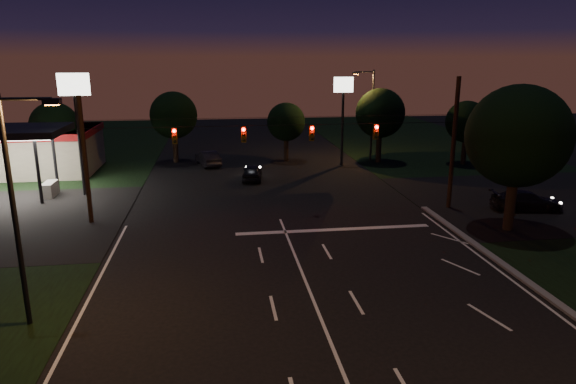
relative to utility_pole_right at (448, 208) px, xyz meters
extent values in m
plane|color=black|center=(-12.00, -15.00, 0.00)|extent=(140.00, 140.00, 0.00)
cube|color=black|center=(8.00, 1.00, 0.00)|extent=(20.00, 16.00, 0.02)
cube|color=silver|center=(-9.00, -3.50, 0.01)|extent=(12.00, 0.50, 0.01)
cylinder|color=black|center=(0.00, 0.00, 0.00)|extent=(0.30, 0.30, 9.00)
cylinder|color=black|center=(-24.00, 0.00, 0.00)|extent=(0.28, 0.28, 8.00)
cylinder|color=black|center=(-12.00, 0.00, 6.00)|extent=(24.00, 0.03, 0.03)
cylinder|color=black|center=(-12.00, 0.00, 6.50)|extent=(24.00, 0.02, 0.02)
cube|color=#3F3307|center=(-18.50, 0.00, 5.45)|extent=(0.32, 0.26, 1.00)
sphere|color=#FF0705|center=(-18.50, -0.16, 5.78)|extent=(0.22, 0.22, 0.22)
sphere|color=black|center=(-18.50, -0.16, 5.45)|extent=(0.20, 0.20, 0.20)
sphere|color=black|center=(-18.50, -0.16, 5.12)|extent=(0.20, 0.20, 0.20)
cube|color=#3F3307|center=(-14.20, 0.00, 5.45)|extent=(0.32, 0.26, 1.00)
sphere|color=#FF0705|center=(-14.20, -0.16, 5.78)|extent=(0.22, 0.22, 0.22)
sphere|color=black|center=(-14.20, -0.16, 5.45)|extent=(0.20, 0.20, 0.20)
sphere|color=black|center=(-14.20, -0.16, 5.12)|extent=(0.20, 0.20, 0.20)
cube|color=#3F3307|center=(-9.80, 0.00, 5.45)|extent=(0.32, 0.26, 1.00)
sphere|color=#FF0705|center=(-9.80, -0.16, 5.78)|extent=(0.22, 0.22, 0.22)
sphere|color=black|center=(-9.80, -0.16, 5.45)|extent=(0.20, 0.20, 0.20)
sphere|color=black|center=(-9.80, -0.16, 5.12)|extent=(0.20, 0.20, 0.20)
cube|color=#3F3307|center=(-5.50, 0.00, 5.45)|extent=(0.32, 0.26, 1.00)
sphere|color=#FF0705|center=(-5.50, -0.16, 5.78)|extent=(0.22, 0.22, 0.22)
sphere|color=black|center=(-5.50, -0.16, 5.45)|extent=(0.20, 0.20, 0.20)
sphere|color=black|center=(-5.50, -0.16, 5.12)|extent=(0.20, 0.20, 0.20)
cube|color=gray|center=(-34.00, 16.00, 2.00)|extent=(14.00, 8.00, 4.00)
cube|color=maroon|center=(-34.00, 16.00, 3.70)|extent=(14.20, 8.20, 0.60)
cube|color=gray|center=(-28.50, 7.00, 0.55)|extent=(0.80, 2.00, 1.10)
cylinder|color=black|center=(-28.50, 5.00, 2.40)|extent=(0.24, 0.24, 4.80)
cylinder|color=black|center=(-28.50, 9.00, 2.40)|extent=(0.24, 0.24, 4.80)
cylinder|color=black|center=(-26.00, 7.00, 3.75)|extent=(0.24, 0.24, 7.50)
cube|color=white|center=(-26.00, 7.00, 8.30)|extent=(2.20, 0.30, 1.60)
cylinder|color=black|center=(-4.00, 15.00, 3.50)|extent=(0.24, 0.24, 7.00)
cube|color=white|center=(-4.00, 15.00, 7.70)|extent=(1.80, 0.30, 1.40)
cylinder|color=black|center=(-23.50, -13.00, 4.50)|extent=(0.20, 0.20, 9.00)
cylinder|color=black|center=(-22.60, -13.00, 8.80)|extent=(1.80, 0.12, 0.12)
cube|color=black|center=(-21.70, -13.00, 8.70)|extent=(0.60, 0.35, 0.22)
cube|color=orange|center=(-21.70, -13.00, 8.58)|extent=(0.45, 0.25, 0.04)
cylinder|color=black|center=(-0.50, 17.00, 4.50)|extent=(0.20, 0.20, 9.00)
cylinder|color=black|center=(-1.40, 17.00, 8.80)|extent=(1.80, 0.12, 0.12)
cube|color=black|center=(-2.30, 17.00, 8.70)|extent=(0.60, 0.35, 0.22)
cube|color=orange|center=(-2.30, 17.00, 8.58)|extent=(0.45, 0.25, 0.04)
cylinder|color=black|center=(1.50, -5.00, 2.00)|extent=(0.60, 0.60, 4.00)
sphere|color=black|center=(1.50, -5.00, 5.76)|extent=(6.00, 6.00, 6.00)
sphere|color=black|center=(2.10, -4.55, 5.58)|extent=(4.50, 4.50, 4.50)
sphere|color=black|center=(0.90, -4.70, 5.62)|extent=(4.20, 4.20, 4.20)
cylinder|color=black|center=(-30.00, 15.00, 1.50)|extent=(0.49, 0.49, 3.00)
sphere|color=black|center=(-30.00, 15.00, 4.32)|extent=(4.20, 4.20, 4.20)
sphere|color=black|center=(-29.58, 15.32, 4.19)|extent=(3.15, 3.15, 3.15)
sphere|color=black|center=(-30.42, 15.21, 4.23)|extent=(2.94, 2.94, 2.94)
cylinder|color=black|center=(-20.00, 19.00, 1.62)|extent=(0.52, 0.52, 3.25)
sphere|color=black|center=(-20.00, 19.00, 4.68)|extent=(4.60, 4.60, 4.60)
sphere|color=black|center=(-19.54, 19.34, 4.54)|extent=(3.45, 3.45, 3.45)
sphere|color=black|center=(-20.46, 19.23, 4.58)|extent=(3.22, 3.22, 3.22)
cylinder|color=black|center=(-9.00, 18.00, 1.38)|extent=(0.47, 0.47, 2.75)
sphere|color=black|center=(-9.00, 18.00, 3.96)|extent=(3.80, 3.80, 3.80)
sphere|color=black|center=(-8.62, 18.28, 3.85)|extent=(2.85, 2.85, 2.85)
sphere|color=black|center=(-9.38, 18.19, 3.87)|extent=(2.66, 2.66, 2.66)
cylinder|color=black|center=(0.00, 16.00, 1.70)|extent=(0.53, 0.53, 3.40)
sphere|color=black|center=(0.00, 16.00, 4.90)|extent=(4.80, 4.80, 4.80)
sphere|color=black|center=(0.48, 16.36, 4.75)|extent=(3.60, 3.60, 3.60)
sphere|color=black|center=(-0.48, 16.24, 4.79)|extent=(3.36, 3.36, 3.36)
cylinder|color=black|center=(8.00, 14.00, 1.45)|extent=(0.48, 0.48, 2.90)
sphere|color=black|center=(8.00, 14.00, 4.18)|extent=(4.00, 4.00, 4.00)
sphere|color=black|center=(8.40, 14.30, 4.06)|extent=(3.00, 3.00, 3.00)
sphere|color=black|center=(7.60, 14.20, 4.09)|extent=(2.80, 2.80, 2.80)
imported|color=black|center=(-13.00, 10.23, 0.67)|extent=(2.04, 4.11, 1.35)
imported|color=black|center=(-16.80, 16.86, 0.72)|extent=(2.67, 4.62, 1.44)
imported|color=black|center=(5.00, -1.35, 0.69)|extent=(4.98, 2.66, 1.37)
camera|label=1|loc=(-15.92, -32.53, 10.25)|focal=32.00mm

